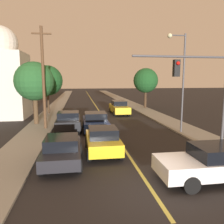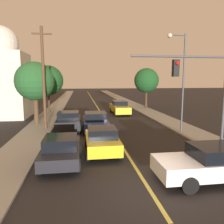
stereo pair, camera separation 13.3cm
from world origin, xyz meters
The scene contains 17 objects.
ground_plane centered at (0.00, 0.00, 0.00)m, with size 200.00×200.00×0.00m, color black.
road_surface centered at (0.00, 36.00, 0.01)m, with size 10.15×80.00×0.01m.
sidewalk_left centered at (-6.32, 36.00, 0.06)m, with size 2.50×80.00×0.12m.
sidewalk_right centered at (6.32, 36.00, 0.06)m, with size 2.50×80.00×0.12m.
car_near_lane_front centered at (-1.42, 4.69, 0.80)m, with size 1.96×3.89×1.57m.
car_near_lane_second centered at (-1.42, 10.22, 0.81)m, with size 2.09×4.26×1.63m.
car_outer_lane_front centered at (-3.65, 3.35, 0.76)m, with size 1.98×4.05×1.47m.
car_outer_lane_second centered at (-3.65, 10.95, 0.83)m, with size 2.09×4.02×1.63m.
car_far_oncoming centered at (2.28, 19.29, 0.83)m, with size 2.01×5.16×1.66m.
car_crossing_right centered at (3.02, 0.49, 0.80)m, with size 5.03×2.04×1.55m.
traffic_signal_mast centered at (4.10, 3.61, 4.03)m, with size 5.54×0.42×5.66m.
streetlamp_right centered at (5.11, 8.63, 4.96)m, with size 1.51×0.36×7.68m.
utility_pole_left centered at (-5.67, 11.60, 4.55)m, with size 1.60×0.24×8.53m.
tree_left_near centered at (-6.84, 13.82, 4.14)m, with size 3.64×3.64×5.86m.
tree_left_far centered at (-6.54, 20.38, 4.19)m, with size 3.72×3.72×5.93m.
tree_right_near centered at (7.11, 23.80, 4.16)m, with size 3.62×3.62×5.87m.
domed_building_left centered at (-11.11, 18.61, 4.61)m, with size 5.07×5.07×10.13m.
Camera 1 is at (-2.76, -7.67, 4.31)m, focal length 35.00 mm.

